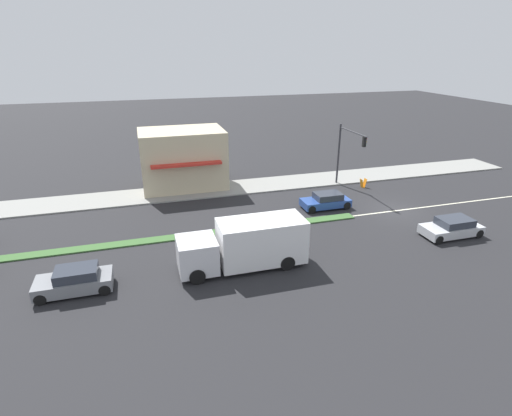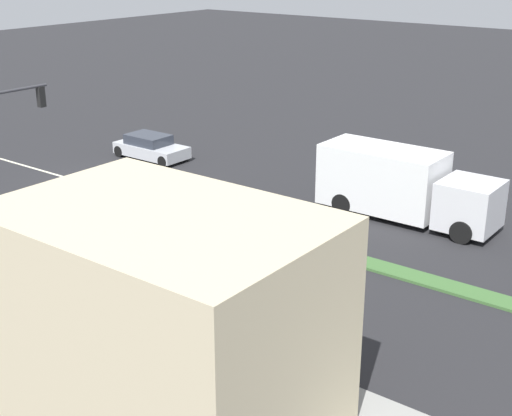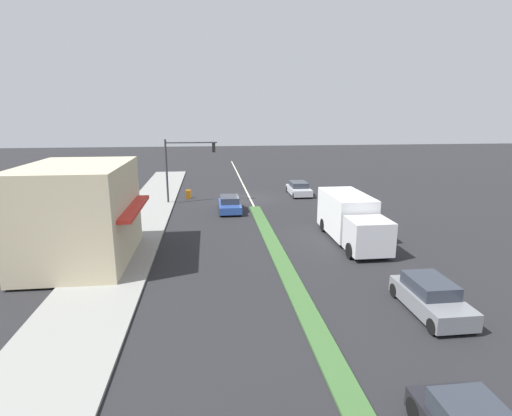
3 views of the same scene
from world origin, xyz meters
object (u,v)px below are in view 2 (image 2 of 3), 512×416
Objects in this scene: pedestrian at (122,348)px; sedan_silver at (151,147)px; coupe_blue at (131,208)px; delivery_truck at (401,184)px.

sedan_silver is at bearing -136.68° from pedestrian.
pedestrian is 0.44× the size of coupe_blue.
coupe_blue is (7.20, -8.61, -0.86)m from delivery_truck.
delivery_truck is at bearing 129.90° from coupe_blue.
delivery_truck is 1.92× the size of coupe_blue.
delivery_truck reaches higher than pedestrian.
pedestrian is at bearing -0.81° from delivery_truck.
sedan_silver is at bearing -139.75° from coupe_blue.
coupe_blue is at bearing -134.22° from pedestrian.
delivery_truck is at bearing 179.19° from pedestrian.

